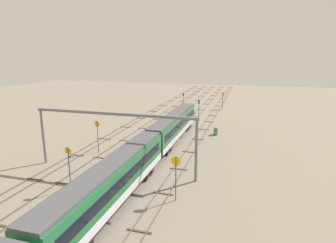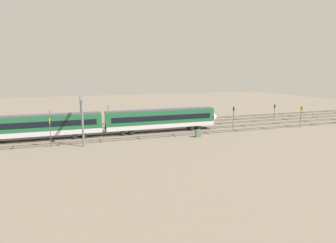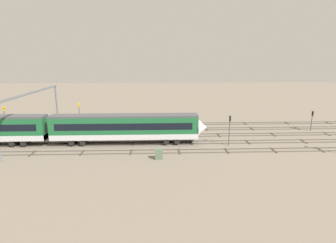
{
  "view_description": "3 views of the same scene",
  "coord_description": "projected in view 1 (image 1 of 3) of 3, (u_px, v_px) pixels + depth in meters",
  "views": [
    {
      "loc": [
        -50.37,
        -17.18,
        15.63
      ],
      "look_at": [
        2.34,
        -1.97,
        2.52
      ],
      "focal_mm": 30.09,
      "sensor_mm": 36.0,
      "label": 1
    },
    {
      "loc": [
        -18.36,
        -59.69,
        12.75
      ],
      "look_at": [
        0.61,
        -3.07,
        1.97
      ],
      "focal_mm": 28.87,
      "sensor_mm": 36.0,
      "label": 2
    },
    {
      "loc": [
        4.21,
        -47.17,
        14.32
      ],
      "look_at": [
        5.94,
        -1.16,
        3.01
      ],
      "focal_mm": 28.62,
      "sensor_mm": 36.0,
      "label": 3
    }
  ],
  "objects": [
    {
      "name": "ground_plane",
      "position": [
        155.0,
        136.0,
        55.34
      ],
      "size": [
        200.58,
        200.58,
        0.0
      ],
      "primitive_type": "plane",
      "color": "gray"
    },
    {
      "name": "track_near_foreground",
      "position": [
        198.0,
        139.0,
        53.04
      ],
      "size": [
        184.58,
        2.4,
        0.16
      ],
      "color": "#59544C",
      "rests_on": "ground"
    },
    {
      "name": "track_with_train",
      "position": [
        176.0,
        137.0,
        54.18
      ],
      "size": [
        184.58,
        2.4,
        0.16
      ],
      "color": "#59544C",
      "rests_on": "ground"
    },
    {
      "name": "track_middle",
      "position": [
        155.0,
        136.0,
        55.32
      ],
      "size": [
        184.58,
        2.4,
        0.16
      ],
      "color": "#59544C",
      "rests_on": "ground"
    },
    {
      "name": "track_second_far",
      "position": [
        135.0,
        134.0,
        56.46
      ],
      "size": [
        184.58,
        2.4,
        0.16
      ],
      "color": "#59544C",
      "rests_on": "ground"
    },
    {
      "name": "track_far_background",
      "position": [
        116.0,
        132.0,
        57.6
      ],
      "size": [
        184.58,
        2.4,
        0.16
      ],
      "color": "#59544C",
      "rests_on": "ground"
    },
    {
      "name": "overhead_gantry",
      "position": [
        113.0,
        126.0,
        37.13
      ],
      "size": [
        0.4,
        23.06,
        8.26
      ],
      "color": "slate",
      "rests_on": "ground"
    },
    {
      "name": "speed_sign_near_foreground",
      "position": [
        98.0,
        132.0,
        45.3
      ],
      "size": [
        0.14,
        0.99,
        5.32
      ],
      "color": "#4C4C51",
      "rests_on": "ground"
    },
    {
      "name": "speed_sign_mid_trackside",
      "position": [
        69.0,
        163.0,
        32.52
      ],
      "size": [
        0.14,
        0.87,
        5.34
      ],
      "color": "#4C4C51",
      "rests_on": "ground"
    },
    {
      "name": "speed_sign_far_trackside",
      "position": [
        223.0,
        98.0,
        81.14
      ],
      "size": [
        0.14,
        0.89,
        5.02
      ],
      "color": "#4C4C51",
      "rests_on": "ground"
    },
    {
      "name": "speed_sign_distant_end",
      "position": [
        176.0,
        171.0,
        30.14
      ],
      "size": [
        0.14,
        1.09,
        5.14
      ],
      "color": "#4C4C51",
      "rests_on": "ground"
    },
    {
      "name": "signal_light_trackside_approach",
      "position": [
        199.0,
        107.0,
        67.71
      ],
      "size": [
        0.31,
        0.32,
        5.01
      ],
      "color": "#4C4C51",
      "rests_on": "ground"
    },
    {
      "name": "signal_light_trackside_departure",
      "position": [
        183.0,
        97.0,
        87.15
      ],
      "size": [
        0.31,
        0.32,
        3.97
      ],
      "color": "#4C4C51",
      "rests_on": "ground"
    },
    {
      "name": "relay_cabinet",
      "position": [
        216.0,
        131.0,
        56.07
      ],
      "size": [
        1.08,
        0.7,
        1.49
      ],
      "color": "#597259",
      "rests_on": "ground"
    }
  ]
}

